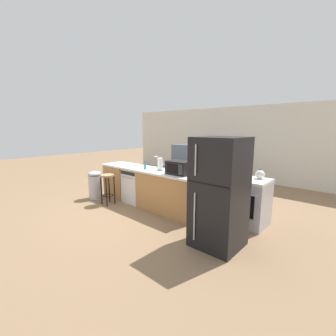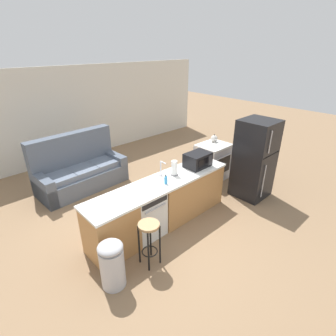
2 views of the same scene
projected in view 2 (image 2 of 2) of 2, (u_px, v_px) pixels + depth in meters
The scene contains 14 objects.
ground_plane at pixel (156, 227), 4.90m from camera, with size 24.00×24.00×0.00m, color #896B4C.
wall_back at pixel (65, 115), 7.30m from camera, with size 10.00×0.06×2.60m.
kitchen_counter at pixel (165, 203), 4.87m from camera, with size 2.94×0.66×0.90m.
dishwasher at pixel (144, 214), 4.57m from camera, with size 0.58×0.61×0.84m.
stove_range at pixel (213, 162), 6.52m from camera, with size 0.76×0.68×0.90m.
refrigerator at pixel (255, 159), 5.63m from camera, with size 0.72×0.73×1.72m.
microwave at pixel (198, 160), 5.15m from camera, with size 0.50×0.37×0.28m.
sink_faucet at pixel (161, 170), 4.77m from camera, with size 0.07×0.18×0.30m.
paper_towel_roll at pixel (174, 168), 4.81m from camera, with size 0.14×0.14×0.28m.
soap_bottle at pixel (166, 180), 4.53m from camera, with size 0.06×0.06×0.18m.
kettle at pixel (214, 138), 6.49m from camera, with size 0.21×0.17×0.19m.
bar_stool at pixel (149, 235), 3.88m from camera, with size 0.32×0.32×0.74m.
trash_bin at pixel (112, 264), 3.58m from camera, with size 0.35×0.35×0.74m.
couch at pixel (79, 171), 6.17m from camera, with size 2.04×0.99×1.27m.
Camera 2 is at (-2.54, -3.05, 3.09)m, focal length 28.00 mm.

